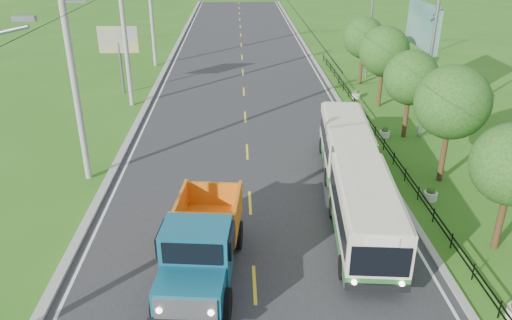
{
  "coord_description": "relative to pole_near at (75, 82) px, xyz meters",
  "views": [
    {
      "loc": [
        -0.5,
        -14.52,
        11.65
      ],
      "look_at": [
        0.31,
        6.71,
        1.9
      ],
      "focal_mm": 35.0,
      "sensor_mm": 36.0,
      "label": 1
    }
  ],
  "objects": [
    {
      "name": "billboard_right",
      "position": [
        20.56,
        11.0,
        0.25
      ],
      "size": [
        0.24,
        6.0,
        7.3
      ],
      "color": "slate",
      "rests_on": "ground"
    },
    {
      "name": "dump_truck",
      "position": [
        6.38,
        -8.39,
        -3.56
      ],
      "size": [
        3.07,
        6.65,
        2.71
      ],
      "rotation": [
        0.0,
        0.0,
        -0.1
      ],
      "color": "#12556F",
      "rests_on": "ground"
    },
    {
      "name": "planter_mid",
      "position": [
        16.86,
        5.0,
        -4.81
      ],
      "size": [
        0.64,
        0.64,
        0.67
      ],
      "color": "silver",
      "rests_on": "ground"
    },
    {
      "name": "tree_back",
      "position": [
        18.12,
        17.14,
        -1.44
      ],
      "size": [
        3.3,
        3.36,
        5.5
      ],
      "color": "#382314",
      "rests_on": "ground"
    },
    {
      "name": "centre_dash",
      "position": [
        8.26,
        -9.0,
        -5.07
      ],
      "size": [
        0.12,
        2.2,
        0.0
      ],
      "primitive_type": "cube",
      "color": "yellow",
      "rests_on": "road"
    },
    {
      "name": "bus",
      "position": [
        13.05,
        -3.18,
        -3.49
      ],
      "size": [
        3.49,
        13.98,
        2.67
      ],
      "rotation": [
        0.0,
        0.0,
        -0.09
      ],
      "color": "#27632B",
      "rests_on": "ground"
    },
    {
      "name": "streetlight_mid",
      "position": [
        18.9,
        5.0,
        -0.19
      ],
      "size": [
        3.02,
        0.2,
        9.07
      ],
      "color": "slate",
      "rests_on": "ground"
    },
    {
      "name": "tree_fifth",
      "position": [
        18.12,
        11.14,
        -1.24
      ],
      "size": [
        3.48,
        3.52,
        5.8
      ],
      "color": "#382314",
      "rests_on": "ground"
    },
    {
      "name": "tree_fourth",
      "position": [
        18.12,
        5.14,
        -1.51
      ],
      "size": [
        3.24,
        3.31,
        5.4
      ],
      "color": "#382314",
      "rests_on": "ground"
    },
    {
      "name": "pole_mid",
      "position": [
        0.0,
        12.0,
        0.0
      ],
      "size": [
        3.51,
        0.32,
        10.0
      ],
      "color": "gray",
      "rests_on": "ground"
    },
    {
      "name": "planter_far",
      "position": [
        16.86,
        13.0,
        -4.81
      ],
      "size": [
        0.64,
        0.64,
        0.67
      ],
      "color": "silver",
      "rests_on": "ground"
    },
    {
      "name": "edge_line_left",
      "position": [
        1.61,
        11.0,
        -5.07
      ],
      "size": [
        0.12,
        120.0,
        0.0
      ],
      "primitive_type": "cube",
      "color": "silver",
      "rests_on": "road"
    },
    {
      "name": "road",
      "position": [
        8.26,
        11.0,
        -5.08
      ],
      "size": [
        14.0,
        120.0,
        0.02
      ],
      "primitive_type": "cube",
      "color": "#28282B",
      "rests_on": "ground"
    },
    {
      "name": "planter_near",
      "position": [
        16.86,
        -3.0,
        -4.81
      ],
      "size": [
        0.64,
        0.64,
        0.67
      ],
      "color": "silver",
      "rests_on": "ground"
    },
    {
      "name": "streetlight_far",
      "position": [
        18.9,
        19.0,
        -0.19
      ],
      "size": [
        3.02,
        0.2,
        9.07
      ],
      "color": "slate",
      "rests_on": "ground"
    },
    {
      "name": "edge_line_right",
      "position": [
        14.91,
        11.0,
        -5.07
      ],
      "size": [
        0.12,
        120.0,
        0.0
      ],
      "primitive_type": "cube",
      "color": "silver",
      "rests_on": "road"
    },
    {
      "name": "tree_second",
      "position": [
        18.12,
        -6.86,
        -1.57
      ],
      "size": [
        3.18,
        3.26,
        5.3
      ],
      "color": "#382314",
      "rests_on": "ground"
    },
    {
      "name": "tree_third",
      "position": [
        18.12,
        -0.86,
        -1.11
      ],
      "size": [
        3.6,
        3.62,
        6.0
      ],
      "color": "#382314",
      "rests_on": "ground"
    },
    {
      "name": "pole_near",
      "position": [
        0.0,
        0.0,
        0.0
      ],
      "size": [
        3.51,
        0.32,
        10.0
      ],
      "color": "gray",
      "rests_on": "ground"
    },
    {
      "name": "pole_far",
      "position": [
        0.0,
        24.0,
        0.0
      ],
      "size": [
        3.51,
        0.32,
        10.0
      ],
      "color": "gray",
      "rests_on": "ground"
    },
    {
      "name": "railing_right",
      "position": [
        16.26,
        5.0,
        -4.79
      ],
      "size": [
        0.04,
        40.0,
        0.6
      ],
      "primitive_type": "cube",
      "color": "black",
      "rests_on": "ground"
    },
    {
      "name": "curb_left",
      "position": [
        1.06,
        11.0,
        -5.02
      ],
      "size": [
        0.4,
        120.0,
        0.15
      ],
      "primitive_type": "cube",
      "color": "#9E9E99",
      "rests_on": "ground"
    },
    {
      "name": "billboard_left",
      "position": [
        -1.24,
        15.0,
        -1.23
      ],
      "size": [
        3.0,
        0.2,
        5.2
      ],
      "color": "slate",
      "rests_on": "ground"
    },
    {
      "name": "ground",
      "position": [
        8.26,
        -9.0,
        -5.09
      ],
      "size": [
        240.0,
        240.0,
        0.0
      ],
      "primitive_type": "plane",
      "color": "#2C6317",
      "rests_on": "ground"
    },
    {
      "name": "curb_right",
      "position": [
        15.41,
        11.0,
        -5.04
      ],
      "size": [
        0.3,
        120.0,
        0.1
      ],
      "primitive_type": "cube",
      "color": "#9E9E99",
      "rests_on": "ground"
    }
  ]
}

